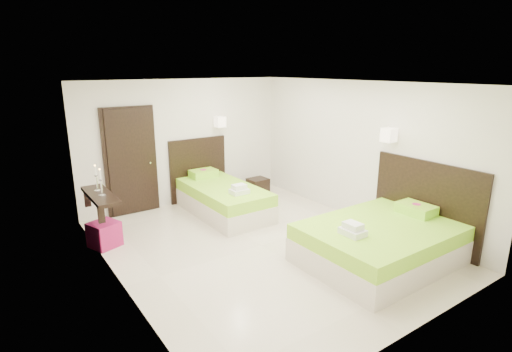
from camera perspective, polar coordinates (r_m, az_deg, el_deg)
floor at (r=6.65m, az=0.78°, el=-9.88°), size 5.50×5.50×0.00m
bed_single at (r=8.03m, az=-4.99°, el=-2.94°), size 1.31×2.18×1.80m
bed_double at (r=6.35m, az=17.66°, el=-8.70°), size 2.24×1.90×1.85m
nightstand at (r=9.13m, az=0.26°, el=-1.50°), size 0.43×0.39×0.38m
ottoman at (r=7.00m, az=-20.84°, el=-7.80°), size 0.53×0.53×0.41m
door at (r=8.13m, az=-17.43°, el=1.95°), size 1.02×0.15×2.14m
console_shelf at (r=6.95m, az=-21.43°, el=-2.65°), size 0.35×1.20×0.78m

